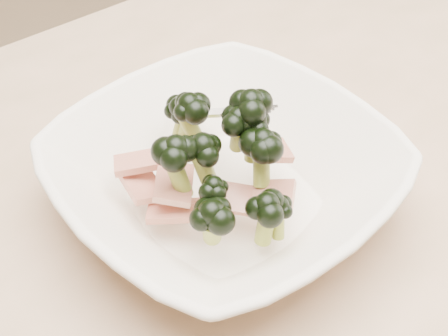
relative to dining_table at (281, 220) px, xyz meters
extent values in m
cube|color=tan|center=(0.00, 0.00, 0.08)|extent=(1.20, 0.80, 0.04)
cylinder|color=tan|center=(0.55, 0.35, -0.30)|extent=(0.06, 0.06, 0.71)
imported|color=#F0E0CB|center=(-0.09, -0.01, 0.14)|extent=(0.33, 0.33, 0.08)
cylinder|color=olive|center=(-0.10, 0.04, 0.17)|extent=(0.03, 0.02, 0.05)
ellipsoid|color=black|center=(-0.10, 0.04, 0.20)|extent=(0.04, 0.04, 0.03)
cylinder|color=olive|center=(-0.09, -0.09, 0.14)|extent=(0.01, 0.02, 0.04)
ellipsoid|color=black|center=(-0.09, -0.09, 0.16)|extent=(0.03, 0.03, 0.02)
cylinder|color=olive|center=(-0.12, -0.02, 0.17)|extent=(0.02, 0.02, 0.04)
ellipsoid|color=black|center=(-0.12, -0.02, 0.20)|extent=(0.04, 0.04, 0.03)
cylinder|color=olive|center=(-0.08, -0.04, 0.17)|extent=(0.02, 0.03, 0.05)
ellipsoid|color=black|center=(-0.08, -0.04, 0.20)|extent=(0.04, 0.04, 0.03)
cylinder|color=olive|center=(-0.15, -0.06, 0.15)|extent=(0.02, 0.02, 0.04)
ellipsoid|color=black|center=(-0.15, -0.06, 0.17)|extent=(0.04, 0.04, 0.03)
cylinder|color=olive|center=(-0.08, -0.02, 0.19)|extent=(0.02, 0.02, 0.04)
ellipsoid|color=black|center=(-0.08, -0.02, 0.21)|extent=(0.03, 0.03, 0.03)
cylinder|color=olive|center=(-0.09, 0.07, 0.15)|extent=(0.02, 0.02, 0.04)
ellipsoid|color=black|center=(-0.09, 0.07, 0.17)|extent=(0.04, 0.04, 0.03)
cylinder|color=olive|center=(-0.07, -0.02, 0.18)|extent=(0.01, 0.01, 0.03)
ellipsoid|color=black|center=(-0.07, -0.02, 0.19)|extent=(0.03, 0.03, 0.02)
cylinder|color=olive|center=(-0.09, 0.05, 0.16)|extent=(0.02, 0.02, 0.04)
ellipsoid|color=black|center=(-0.09, 0.05, 0.18)|extent=(0.04, 0.04, 0.03)
cylinder|color=olive|center=(-0.07, -0.02, 0.18)|extent=(0.02, 0.02, 0.04)
ellipsoid|color=black|center=(-0.07, -0.02, 0.20)|extent=(0.04, 0.04, 0.03)
cylinder|color=olive|center=(-0.11, -0.08, 0.14)|extent=(0.02, 0.02, 0.04)
ellipsoid|color=black|center=(-0.11, -0.08, 0.17)|extent=(0.04, 0.04, 0.03)
cylinder|color=olive|center=(-0.15, -0.01, 0.17)|extent=(0.02, 0.02, 0.05)
ellipsoid|color=black|center=(-0.15, -0.01, 0.20)|extent=(0.04, 0.04, 0.03)
cylinder|color=olive|center=(-0.13, -0.04, 0.16)|extent=(0.02, 0.02, 0.04)
ellipsoid|color=black|center=(-0.13, -0.04, 0.18)|extent=(0.03, 0.03, 0.02)
cylinder|color=olive|center=(-0.06, 0.01, 0.16)|extent=(0.01, 0.02, 0.03)
ellipsoid|color=black|center=(-0.06, 0.01, 0.18)|extent=(0.03, 0.03, 0.03)
cylinder|color=olive|center=(-0.07, -0.01, 0.19)|extent=(0.02, 0.03, 0.05)
ellipsoid|color=black|center=(-0.07, -0.01, 0.22)|extent=(0.04, 0.04, 0.03)
cube|color=maroon|center=(-0.16, 0.03, 0.14)|extent=(0.04, 0.06, 0.02)
cube|color=maroon|center=(-0.15, 0.04, 0.16)|extent=(0.06, 0.05, 0.01)
cube|color=maroon|center=(-0.10, -0.05, 0.14)|extent=(0.06, 0.06, 0.02)
cube|color=maroon|center=(-0.16, -0.01, 0.14)|extent=(0.06, 0.05, 0.01)
cube|color=maroon|center=(-0.05, -0.02, 0.16)|extent=(0.05, 0.04, 0.02)
cube|color=maroon|center=(-0.15, 0.00, 0.16)|extent=(0.06, 0.06, 0.02)
cube|color=maroon|center=(-0.08, -0.06, 0.15)|extent=(0.05, 0.05, 0.02)
camera|label=1|loc=(-0.36, -0.34, 0.56)|focal=50.00mm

